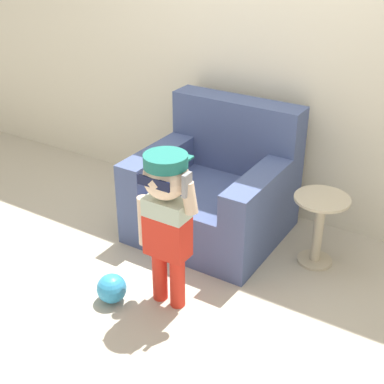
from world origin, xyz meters
TOP-DOWN VIEW (x-y plane):
  - ground_plane at (0.00, 0.00)m, footprint 10.00×10.00m
  - wall_back at (0.00, 0.63)m, footprint 10.00×0.05m
  - armchair at (-0.04, 0.12)m, footprint 0.99×0.93m
  - person_child at (0.13, -0.76)m, footprint 0.40×0.30m
  - side_table at (0.74, 0.10)m, footprint 0.36×0.36m
  - toy_ball at (-0.16, -0.94)m, footprint 0.18×0.18m

SIDE VIEW (x-z plane):
  - ground_plane at x=0.00m, z-range 0.00..0.00m
  - toy_ball at x=-0.16m, z-range 0.00..0.18m
  - side_table at x=0.74m, z-range 0.05..0.55m
  - armchair at x=-0.04m, z-range -0.14..0.79m
  - person_child at x=0.13m, z-range 0.16..1.14m
  - wall_back at x=0.00m, z-range 0.00..2.60m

